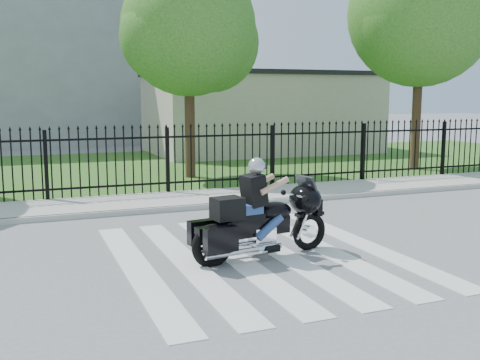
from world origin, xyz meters
name	(u,v)px	position (x,y,z in m)	size (l,w,h in m)	color
ground	(259,256)	(0.00, 0.00, 0.00)	(120.00, 120.00, 0.00)	slate
crosswalk	(259,255)	(0.00, 0.00, 0.01)	(5.00, 5.50, 0.01)	silver
sidewalk	(178,200)	(0.00, 5.00, 0.06)	(40.00, 2.00, 0.12)	#ADAAA3
curb	(190,208)	(0.00, 4.00, 0.06)	(40.00, 0.12, 0.12)	#ADAAA3
grass_strip	(127,168)	(0.00, 12.00, 0.01)	(40.00, 12.00, 0.02)	#305C1F
iron_fence	(168,162)	(0.00, 6.00, 0.90)	(26.00, 0.04, 1.80)	black
tree_mid	(189,29)	(1.50, 9.00, 4.67)	(4.20, 4.20, 6.78)	#382316
tree_right	(421,14)	(9.50, 8.00, 5.39)	(5.00, 5.00, 7.90)	#382316
building_low	(260,114)	(7.00, 16.00, 1.75)	(10.00, 6.00, 3.50)	beige
building_low_roof	(261,74)	(7.00, 16.00, 3.60)	(10.20, 6.20, 0.20)	black
building_tall	(24,34)	(-3.00, 26.00, 6.00)	(15.00, 10.00, 12.00)	#999BA1
motorcycle_rider	(259,216)	(-0.04, -0.10, 0.69)	(2.52, 1.04, 1.68)	black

